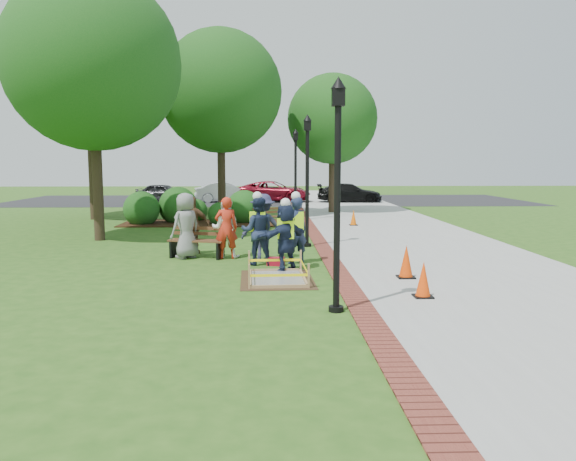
{
  "coord_description": "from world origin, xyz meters",
  "views": [
    {
      "loc": [
        0.01,
        -13.11,
        2.77
      ],
      "look_at": [
        0.5,
        1.2,
        1.0
      ],
      "focal_mm": 35.0,
      "sensor_mm": 36.0,
      "label": 1
    }
  ],
  "objects_px": {
    "lamp_near": "(337,177)",
    "hivis_worker_a": "(285,235)",
    "hivis_worker_c": "(258,229)",
    "wet_concrete_pad": "(277,270)",
    "bench_near": "(197,248)",
    "cone_front": "(423,280)",
    "hivis_worker_b": "(296,228)"
  },
  "relations": [
    {
      "from": "hivis_worker_b",
      "to": "hivis_worker_c",
      "type": "bearing_deg",
      "value": -171.97
    },
    {
      "from": "bench_near",
      "to": "hivis_worker_b",
      "type": "xyz_separation_m",
      "value": [
        2.8,
        -1.01,
        0.69
      ]
    },
    {
      "from": "bench_near",
      "to": "cone_front",
      "type": "distance_m",
      "value": 7.21
    },
    {
      "from": "lamp_near",
      "to": "hivis_worker_c",
      "type": "distance_m",
      "value": 5.27
    },
    {
      "from": "wet_concrete_pad",
      "to": "lamp_near",
      "type": "height_order",
      "value": "lamp_near"
    },
    {
      "from": "lamp_near",
      "to": "hivis_worker_b",
      "type": "height_order",
      "value": "lamp_near"
    },
    {
      "from": "cone_front",
      "to": "hivis_worker_a",
      "type": "distance_m",
      "value": 4.05
    },
    {
      "from": "hivis_worker_a",
      "to": "hivis_worker_c",
      "type": "height_order",
      "value": "hivis_worker_c"
    },
    {
      "from": "lamp_near",
      "to": "wet_concrete_pad",
      "type": "bearing_deg",
      "value": 110.33
    },
    {
      "from": "lamp_near",
      "to": "hivis_worker_b",
      "type": "xyz_separation_m",
      "value": [
        -0.52,
        4.95,
        -1.51
      ]
    },
    {
      "from": "bench_near",
      "to": "lamp_near",
      "type": "bearing_deg",
      "value": -60.94
    },
    {
      "from": "hivis_worker_a",
      "to": "hivis_worker_c",
      "type": "relative_size",
      "value": 0.94
    },
    {
      "from": "lamp_near",
      "to": "cone_front",
      "type": "bearing_deg",
      "value": 27.23
    },
    {
      "from": "lamp_near",
      "to": "hivis_worker_a",
      "type": "xyz_separation_m",
      "value": [
        -0.82,
        3.93,
        -1.56
      ]
    },
    {
      "from": "bench_near",
      "to": "cone_front",
      "type": "bearing_deg",
      "value": -43.76
    },
    {
      "from": "hivis_worker_c",
      "to": "wet_concrete_pad",
      "type": "bearing_deg",
      "value": -75.93
    },
    {
      "from": "wet_concrete_pad",
      "to": "bench_near",
      "type": "bearing_deg",
      "value": 125.96
    },
    {
      "from": "hivis_worker_a",
      "to": "hivis_worker_b",
      "type": "height_order",
      "value": "hivis_worker_b"
    },
    {
      "from": "hivis_worker_b",
      "to": "lamp_near",
      "type": "bearing_deg",
      "value": -84.06
    },
    {
      "from": "wet_concrete_pad",
      "to": "hivis_worker_a",
      "type": "relative_size",
      "value": 1.27
    },
    {
      "from": "lamp_near",
      "to": "hivis_worker_c",
      "type": "xyz_separation_m",
      "value": [
        -1.55,
        4.8,
        -1.51
      ]
    },
    {
      "from": "lamp_near",
      "to": "hivis_worker_c",
      "type": "height_order",
      "value": "lamp_near"
    },
    {
      "from": "wet_concrete_pad",
      "to": "hivis_worker_b",
      "type": "bearing_deg",
      "value": 75.53
    },
    {
      "from": "wet_concrete_pad",
      "to": "hivis_worker_a",
      "type": "distance_m",
      "value": 1.3
    },
    {
      "from": "hivis_worker_b",
      "to": "hivis_worker_c",
      "type": "xyz_separation_m",
      "value": [
        -1.03,
        -0.15,
        0.0
      ]
    },
    {
      "from": "wet_concrete_pad",
      "to": "hivis_worker_b",
      "type": "xyz_separation_m",
      "value": [
        0.54,
        2.1,
        0.74
      ]
    },
    {
      "from": "wet_concrete_pad",
      "to": "lamp_near",
      "type": "relative_size",
      "value": 0.55
    },
    {
      "from": "hivis_worker_c",
      "to": "hivis_worker_a",
      "type": "bearing_deg",
      "value": -50.53
    },
    {
      "from": "wet_concrete_pad",
      "to": "lamp_near",
      "type": "bearing_deg",
      "value": -69.67
    },
    {
      "from": "cone_front",
      "to": "hivis_worker_b",
      "type": "bearing_deg",
      "value": 121.23
    },
    {
      "from": "hivis_worker_a",
      "to": "hivis_worker_b",
      "type": "xyz_separation_m",
      "value": [
        0.31,
        1.02,
        0.05
      ]
    },
    {
      "from": "hivis_worker_b",
      "to": "wet_concrete_pad",
      "type": "bearing_deg",
      "value": -104.47
    }
  ]
}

